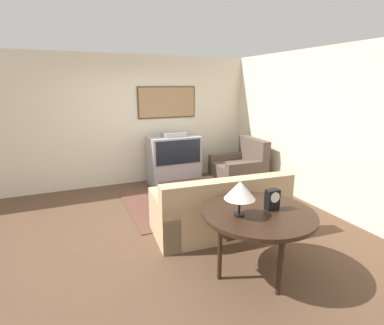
# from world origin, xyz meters

# --- Properties ---
(ground_plane) EXTENTS (12.00, 12.00, 0.00)m
(ground_plane) POSITION_xyz_m (0.00, 0.00, 0.00)
(ground_plane) COLOR brown
(wall_back) EXTENTS (12.00, 0.10, 2.70)m
(wall_back) POSITION_xyz_m (0.01, 2.13, 1.36)
(wall_back) COLOR beige
(wall_back) RESTS_ON ground_plane
(wall_right) EXTENTS (0.06, 12.00, 2.70)m
(wall_right) POSITION_xyz_m (2.63, 0.00, 1.35)
(wall_right) COLOR beige
(wall_right) RESTS_ON ground_plane
(area_rug) EXTENTS (2.37, 1.88, 0.01)m
(area_rug) POSITION_xyz_m (0.68, 0.58, 0.01)
(area_rug) COLOR brown
(area_rug) RESTS_ON ground_plane
(tv) EXTENTS (1.07, 0.59, 1.12)m
(tv) POSITION_xyz_m (0.75, 1.69, 0.53)
(tv) COLOR #9E9EA3
(tv) RESTS_ON ground_plane
(couch) EXTENTS (1.95, 1.00, 0.89)m
(couch) POSITION_xyz_m (0.59, -0.69, 0.32)
(couch) COLOR tan
(couch) RESTS_ON ground_plane
(armchair) EXTENTS (0.98, 1.03, 0.98)m
(armchair) POSITION_xyz_m (2.03, 1.09, 0.31)
(armchair) COLOR brown
(armchair) RESTS_ON ground_plane
(coffee_table) EXTENTS (1.06, 0.57, 0.38)m
(coffee_table) POSITION_xyz_m (0.64, 0.48, 0.34)
(coffee_table) COLOR black
(coffee_table) RESTS_ON ground_plane
(console_table) EXTENTS (1.24, 1.24, 0.76)m
(console_table) POSITION_xyz_m (0.49, -1.73, 0.70)
(console_table) COLOR black
(console_table) RESTS_ON ground_plane
(table_lamp) EXTENTS (0.33, 0.33, 0.38)m
(table_lamp) POSITION_xyz_m (0.23, -1.74, 1.04)
(table_lamp) COLOR black
(table_lamp) RESTS_ON console_table
(mantel_clock) EXTENTS (0.15, 0.10, 0.23)m
(mantel_clock) POSITION_xyz_m (0.65, -1.74, 0.88)
(mantel_clock) COLOR black
(mantel_clock) RESTS_ON console_table
(remote) EXTENTS (0.08, 0.17, 0.02)m
(remote) POSITION_xyz_m (0.38, 0.50, 0.39)
(remote) COLOR black
(remote) RESTS_ON coffee_table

